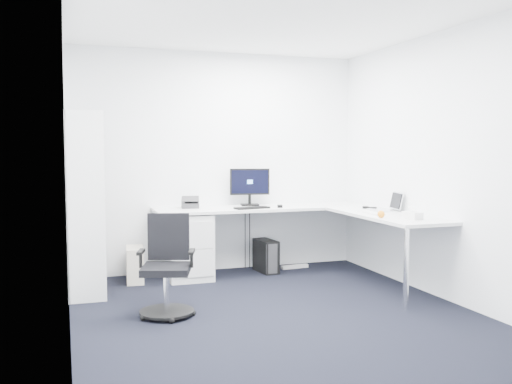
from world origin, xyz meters
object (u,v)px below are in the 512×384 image
object	(u,v)px
task_chair	(166,266)
laptop	(381,201)
l_desk	(279,244)
monitor	(250,187)
bookshelf	(84,203)

from	to	relation	value
task_chair	laptop	xyz separation A→B (m)	(2.54, 0.56, 0.46)
l_desk	laptop	size ratio (longest dim) A/B	8.88
monitor	laptop	xyz separation A→B (m)	(1.21, -1.06, -0.13)
task_chair	monitor	world-z (taller)	monitor
task_chair	monitor	xyz separation A→B (m)	(1.32, 1.62, 0.59)
l_desk	task_chair	distance (m)	1.87
l_desk	task_chair	bearing A→B (deg)	-143.84
l_desk	monitor	size ratio (longest dim) A/B	5.65
laptop	l_desk	bearing A→B (deg)	162.55
bookshelf	monitor	size ratio (longest dim) A/B	3.84
bookshelf	monitor	bearing A→B (deg)	13.22
l_desk	bookshelf	xyz separation A→B (m)	(-2.17, 0.05, 0.54)
task_chair	l_desk	bearing A→B (deg)	53.05
monitor	laptop	size ratio (longest dim) A/B	1.57
bookshelf	monitor	world-z (taller)	bookshelf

